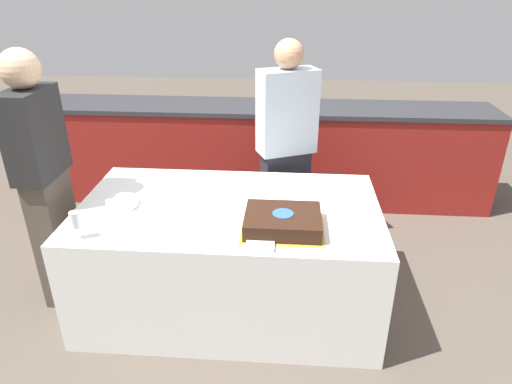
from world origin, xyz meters
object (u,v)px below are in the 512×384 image
object	(u,v)px
cake	(283,221)
plate_stack	(122,203)
person_seated_left	(44,179)
person_cutting_cake	(286,148)
wine_glass	(75,221)

from	to	relation	value
cake	plate_stack	distance (m)	1.00
cake	person_seated_left	world-z (taller)	person_seated_left
plate_stack	person_cutting_cake	world-z (taller)	person_cutting_cake
plate_stack	person_seated_left	size ratio (longest dim) A/B	0.12
cake	person_seated_left	xyz separation A→B (m)	(-1.48, 0.25, 0.09)
cake	wine_glass	size ratio (longest dim) A/B	2.90
plate_stack	person_cutting_cake	distance (m)	1.27
wine_glass	person_seated_left	bearing A→B (deg)	131.54
person_cutting_cake	wine_glass	bearing A→B (deg)	23.29
cake	person_seated_left	distance (m)	1.50
plate_stack	person_seated_left	xyz separation A→B (m)	(-0.49, 0.05, 0.12)
wine_glass	person_seated_left	size ratio (longest dim) A/B	0.10
person_cutting_cake	plate_stack	bearing A→B (deg)	15.28
cake	person_cutting_cake	size ratio (longest dim) A/B	0.28
cake	wine_glass	xyz separation A→B (m)	(-1.09, -0.18, 0.06)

